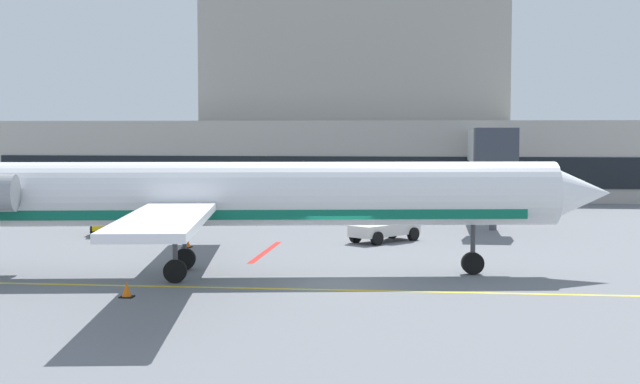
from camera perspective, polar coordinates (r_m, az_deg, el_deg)
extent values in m
cube|color=slate|center=(36.12, 1.14, -5.57)|extent=(120.00, 120.00, 0.10)
cube|color=yellow|center=(34.19, 0.82, -6.02)|extent=(108.00, 0.24, 0.01)
cube|color=red|center=(44.72, -3.36, -3.69)|extent=(0.30, 8.00, 0.01)
cube|color=#ADA89E|center=(81.24, -0.11, 2.04)|extent=(55.36, 10.30, 6.60)
cube|color=#9F9A91|center=(83.72, 2.15, 8.29)|extent=(26.83, 7.21, 11.51)
cube|color=black|center=(76.11, -0.58, 1.26)|extent=(53.15, 0.12, 2.50)
cube|color=silver|center=(64.86, 10.02, 2.71)|extent=(1.40, 21.45, 2.40)
cube|color=#2D333D|center=(53.26, 10.73, 2.47)|extent=(2.40, 2.00, 2.64)
cylinder|color=#4C4C51|center=(74.17, 9.59, 0.59)|extent=(0.44, 0.44, 3.45)
cylinder|color=#4C4C51|center=(55.09, 10.57, -0.53)|extent=(0.44, 0.44, 3.45)
cylinder|color=white|center=(37.34, -6.51, -0.12)|extent=(27.53, 6.70, 2.56)
cube|color=#0C664C|center=(37.40, -6.51, -1.20)|extent=(24.78, 6.03, 0.46)
cone|color=white|center=(39.02, 15.43, -0.06)|extent=(3.16, 2.91, 2.51)
cube|color=white|center=(44.10, -7.24, -0.02)|extent=(4.18, 11.06, 0.28)
cube|color=white|center=(30.87, -9.50, -1.69)|extent=(4.18, 11.06, 0.28)
cylinder|color=gray|center=(40.94, -18.64, 0.32)|extent=(3.25, 1.86, 1.41)
cylinder|color=#3F3F44|center=(38.14, 9.36, -2.83)|extent=(0.20, 0.20, 1.56)
cylinder|color=black|center=(38.27, 9.34, -4.33)|extent=(0.94, 0.48, 0.90)
cylinder|color=#3F3F44|center=(39.29, -8.30, -2.63)|extent=(0.20, 0.20, 1.56)
cylinder|color=black|center=(39.41, -8.29, -4.08)|extent=(0.94, 0.48, 0.90)
cylinder|color=#3F3F44|center=(36.01, -8.88, -3.22)|extent=(0.20, 0.20, 1.56)
cylinder|color=black|center=(36.14, -8.87, -4.81)|extent=(0.94, 0.48, 0.90)
cube|color=silver|center=(48.78, 3.99, -2.30)|extent=(3.72, 4.12, 0.60)
cube|color=#B8B1A9|center=(49.55, 4.87, -1.15)|extent=(2.07, 2.12, 1.22)
cylinder|color=black|center=(50.37, 4.43, -2.45)|extent=(0.66, 0.72, 0.70)
cylinder|color=black|center=(49.40, 5.73, -2.58)|extent=(0.66, 0.72, 0.70)
cylinder|color=black|center=(48.27, 2.19, -2.71)|extent=(0.66, 0.72, 0.70)
cylinder|color=black|center=(47.26, 3.51, -2.86)|extent=(0.66, 0.72, 0.70)
cube|color=#E5B20C|center=(53.24, -12.53, -1.83)|extent=(2.39, 3.44, 0.65)
cube|color=#C3970A|center=(54.02, -12.40, -0.74)|extent=(1.86, 1.54, 1.25)
cylinder|color=black|center=(54.50, -13.30, -2.06)|extent=(0.40, 0.74, 0.70)
cylinder|color=black|center=(54.22, -11.38, -2.06)|extent=(0.40, 0.74, 0.70)
cylinder|color=black|center=(52.34, -13.71, -2.31)|extent=(0.40, 0.74, 0.70)
cylinder|color=black|center=(52.05, -11.70, -2.31)|extent=(0.40, 0.74, 0.70)
cylinder|color=white|center=(67.44, -9.35, -0.12)|extent=(5.61, 2.67, 1.83)
sphere|color=white|center=(66.33, -7.24, -0.16)|extent=(1.79, 1.79, 1.79)
sphere|color=white|center=(68.64, -11.38, -0.07)|extent=(1.79, 1.79, 1.79)
cube|color=#59595B|center=(67.99, -10.65, -1.02)|extent=(0.60, 1.64, 0.35)
cube|color=#59595B|center=(67.09, -8.01, -1.05)|extent=(0.60, 1.64, 0.35)
cone|color=orange|center=(46.81, -8.15, -3.05)|extent=(0.36, 0.36, 0.55)
cube|color=black|center=(46.84, -8.15, -3.36)|extent=(0.47, 0.47, 0.04)
cone|color=orange|center=(33.35, -11.76, -5.88)|extent=(0.36, 0.36, 0.55)
cube|color=black|center=(33.39, -11.75, -6.31)|extent=(0.47, 0.47, 0.04)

